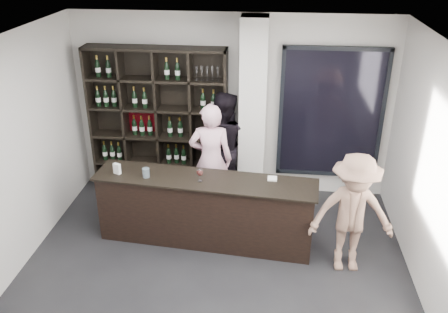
# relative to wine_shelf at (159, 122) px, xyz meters

# --- Properties ---
(floor) EXTENTS (5.00, 5.50, 0.01)m
(floor) POSITION_rel_wine_shelf_xyz_m (1.15, -2.57, -1.20)
(floor) COLOR black
(floor) RESTS_ON ground
(wine_shelf) EXTENTS (2.20, 0.35, 2.40)m
(wine_shelf) POSITION_rel_wine_shelf_xyz_m (0.00, 0.00, 0.00)
(wine_shelf) COLOR black
(wine_shelf) RESTS_ON floor
(structural_column) EXTENTS (0.40, 0.40, 2.90)m
(structural_column) POSITION_rel_wine_shelf_xyz_m (1.50, -0.10, 0.25)
(structural_column) COLOR silver
(structural_column) RESTS_ON floor
(glass_panel) EXTENTS (1.60, 0.08, 2.10)m
(glass_panel) POSITION_rel_wine_shelf_xyz_m (2.70, 0.12, 0.20)
(glass_panel) COLOR black
(glass_panel) RESTS_ON floor
(tasting_counter) EXTENTS (3.00, 0.63, 0.98)m
(tasting_counter) POSITION_rel_wine_shelf_xyz_m (0.94, -1.41, -0.71)
(tasting_counter) COLOR black
(tasting_counter) RESTS_ON floor
(taster_pink) EXTENTS (0.67, 0.46, 1.77)m
(taster_pink) POSITION_rel_wine_shelf_xyz_m (0.92, -0.64, -0.32)
(taster_pink) COLOR #F1B7CA
(taster_pink) RESTS_ON floor
(taster_black) EXTENTS (1.01, 0.87, 1.80)m
(taster_black) POSITION_rel_wine_shelf_xyz_m (1.05, -0.17, -0.30)
(taster_black) COLOR black
(taster_black) RESTS_ON floor
(customer) EXTENTS (1.08, 0.66, 1.62)m
(customer) POSITION_rel_wine_shelf_xyz_m (2.84, -1.79, -0.39)
(customer) COLOR #8E6856
(customer) RESTS_ON floor
(wine_glass) EXTENTS (0.10, 0.10, 0.20)m
(wine_glass) POSITION_rel_wine_shelf_xyz_m (0.89, -1.47, -0.11)
(wine_glass) COLOR white
(wine_glass) RESTS_ON tasting_counter
(spit_cup) EXTENTS (0.11, 0.11, 0.13)m
(spit_cup) POSITION_rel_wine_shelf_xyz_m (0.16, -1.44, -0.15)
(spit_cup) COLOR #97AEBB
(spit_cup) RESTS_ON tasting_counter
(napkin_stack) EXTENTS (0.12, 0.12, 0.02)m
(napkin_stack) POSITION_rel_wine_shelf_xyz_m (1.84, -1.32, -0.21)
(napkin_stack) COLOR white
(napkin_stack) RESTS_ON tasting_counter
(card_stand) EXTENTS (0.11, 0.08, 0.15)m
(card_stand) POSITION_rel_wine_shelf_xyz_m (-0.26, -1.38, -0.14)
(card_stand) COLOR white
(card_stand) RESTS_ON tasting_counter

